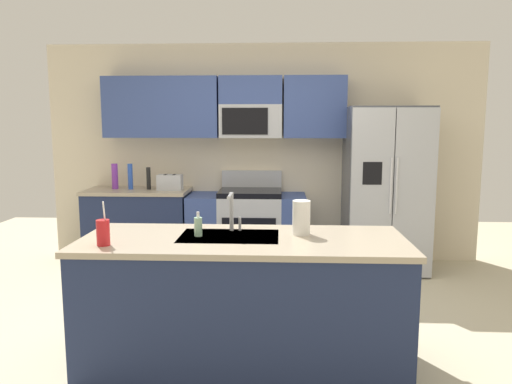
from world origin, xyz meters
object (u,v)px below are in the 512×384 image
(pepper_mill, at_px, (149,178))
(paper_towel_roll, at_px, (301,218))
(range_oven, at_px, (247,228))
(sink_faucet, at_px, (232,208))
(refrigerator, at_px, (386,190))
(bottle_purple, at_px, (115,176))
(bottle_blue, at_px, (130,177))
(toaster, at_px, (170,182))
(drink_cup_red, at_px, (103,232))
(soap_dispenser, at_px, (198,226))

(pepper_mill, xyz_separation_m, paper_towel_roll, (1.68, -2.23, -0.01))
(range_oven, distance_m, sink_faucet, 2.25)
(range_oven, height_order, refrigerator, refrigerator)
(bottle_purple, xyz_separation_m, bottle_blue, (0.19, -0.03, 0.00))
(range_oven, height_order, bottle_purple, bottle_purple)
(toaster, distance_m, sink_faucet, 2.30)
(bottle_blue, relative_size, sink_faucet, 1.06)
(range_oven, relative_size, refrigerator, 0.74)
(refrigerator, distance_m, drink_cup_red, 3.43)
(range_oven, bearing_deg, drink_cup_red, -105.98)
(bottle_blue, distance_m, sink_faucet, 2.57)
(bottle_blue, bearing_deg, paper_towel_roll, -49.56)
(drink_cup_red, distance_m, soap_dispenser, 0.63)
(range_oven, xyz_separation_m, sink_faucet, (0.04, -2.16, 0.62))
(soap_dispenser, bearing_deg, drink_cup_red, -153.37)
(refrigerator, bearing_deg, drink_cup_red, -132.56)
(bottle_purple, distance_m, sink_faucet, 2.71)
(refrigerator, bearing_deg, soap_dispenser, -128.07)
(drink_cup_red, bearing_deg, bottle_blue, 103.61)
(bottle_blue, distance_m, drink_cup_red, 2.67)
(bottle_purple, xyz_separation_m, sink_faucet, (1.60, -2.18, 0.02))
(toaster, relative_size, paper_towel_roll, 1.17)
(refrigerator, distance_m, bottle_purple, 3.14)
(bottle_purple, height_order, bottle_blue, bottle_blue)
(pepper_mill, distance_m, bottle_blue, 0.22)
(toaster, relative_size, drink_cup_red, 0.98)
(toaster, height_order, pepper_mill, pepper_mill)
(toaster, bearing_deg, range_oven, 3.37)
(bottle_blue, relative_size, drink_cup_red, 1.05)
(refrigerator, relative_size, drink_cup_red, 6.49)
(toaster, distance_m, drink_cup_red, 2.55)
(drink_cup_red, bearing_deg, soap_dispenser, 26.63)
(bottle_blue, bearing_deg, range_oven, 0.06)
(pepper_mill, xyz_separation_m, bottle_purple, (-0.41, 0.03, 0.02))
(soap_dispenser, bearing_deg, range_oven, 85.50)
(bottle_purple, bearing_deg, range_oven, -0.92)
(toaster, distance_m, bottle_blue, 0.49)
(pepper_mill, bearing_deg, paper_towel_roll, -52.92)
(bottle_blue, relative_size, paper_towel_roll, 1.25)
(pepper_mill, bearing_deg, refrigerator, -1.46)
(sink_faucet, bearing_deg, drink_cup_red, -150.72)
(soap_dispenser, bearing_deg, pepper_mill, 112.83)
(range_oven, height_order, paper_towel_roll, paper_towel_roll)
(paper_towel_roll, bearing_deg, refrigerator, 64.17)
(range_oven, xyz_separation_m, soap_dispenser, (-0.18, -2.31, 0.53))
(pepper_mill, relative_size, paper_towel_roll, 1.08)
(toaster, height_order, bottle_purple, bottle_purple)
(pepper_mill, height_order, paper_towel_roll, pepper_mill)
(toaster, distance_m, bottle_purple, 0.68)
(bottle_blue, bearing_deg, drink_cup_red, -76.39)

